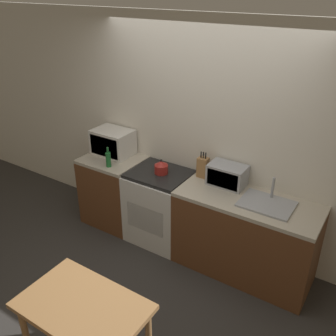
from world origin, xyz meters
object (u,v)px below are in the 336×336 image
at_px(stove_range, 160,206).
at_px(microwave, 113,142).
at_px(bottle, 108,159).
at_px(dining_table, 84,316).
at_px(toaster_oven, 227,175).
at_px(kettle, 161,167).

distance_m(stove_range, microwave, 0.99).
height_order(bottle, dining_table, bottle).
xyz_separation_m(stove_range, bottle, (-0.59, -0.19, 0.55)).
height_order(toaster_oven, dining_table, toaster_oven).
bearing_deg(microwave, stove_range, -8.17).
relative_size(microwave, dining_table, 0.51).
relative_size(kettle, bottle, 0.71).
height_order(stove_range, bottle, bottle).
bearing_deg(toaster_oven, stove_range, -168.09).
bearing_deg(stove_range, dining_table, -73.21).
height_order(kettle, microwave, microwave).
relative_size(stove_range, bottle, 3.68).
height_order(stove_range, microwave, microwave).
bearing_deg(toaster_oven, dining_table, -96.15).
bearing_deg(dining_table, stove_range, 106.79).
distance_m(kettle, dining_table, 1.92).
distance_m(bottle, toaster_oven, 1.40).
bearing_deg(microwave, bottle, -58.78).
xyz_separation_m(stove_range, toaster_oven, (0.76, 0.16, 0.57)).
distance_m(toaster_oven, dining_table, 2.02).
distance_m(microwave, dining_table, 2.37).
bearing_deg(kettle, stove_range, -171.44).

